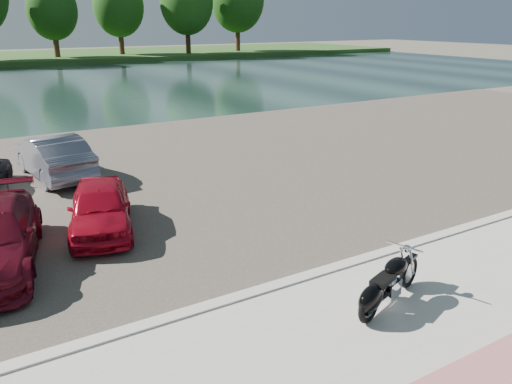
% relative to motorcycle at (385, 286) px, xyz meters
% --- Properties ---
extents(ground, '(200.00, 200.00, 0.00)m').
position_rel_motorcycle_xyz_m(ground, '(-0.31, -0.26, -0.56)').
color(ground, '#595447').
rests_on(ground, ground).
extents(promenade, '(60.00, 6.00, 0.10)m').
position_rel_motorcycle_xyz_m(promenade, '(-0.31, -1.26, -0.51)').
color(promenade, '#B9B5AE').
rests_on(promenade, ground).
extents(kerb, '(60.00, 0.30, 0.14)m').
position_rel_motorcycle_xyz_m(kerb, '(-0.31, 1.74, -0.49)').
color(kerb, '#B9B5AE').
rests_on(kerb, ground).
extents(parking_lot, '(60.00, 18.00, 0.04)m').
position_rel_motorcycle_xyz_m(parking_lot, '(-0.31, 10.74, -0.54)').
color(parking_lot, '#3F3933').
rests_on(parking_lot, ground).
extents(river, '(120.00, 40.00, 0.00)m').
position_rel_motorcycle_xyz_m(river, '(-0.31, 39.74, -0.56)').
color(river, '#1A2F2C').
rests_on(river, ground).
extents(far_bank, '(120.00, 24.00, 0.60)m').
position_rel_motorcycle_xyz_m(far_bank, '(-0.31, 71.74, -0.26)').
color(far_bank, '#294D1B').
rests_on(far_bank, ground).
extents(far_trees, '(70.25, 10.68, 12.52)m').
position_rel_motorcycle_xyz_m(far_trees, '(4.05, 65.53, 6.93)').
color(far_trees, '#3B2215').
rests_on(far_trees, far_bank).
extents(motorcycle, '(2.25, 1.05, 1.05)m').
position_rel_motorcycle_xyz_m(motorcycle, '(0.00, 0.00, 0.00)').
color(motorcycle, black).
rests_on(motorcycle, promenade).
extents(car_4, '(2.43, 4.06, 1.29)m').
position_rel_motorcycle_xyz_m(car_4, '(-3.63, 6.62, 0.13)').
color(car_4, '#A50B1F').
rests_on(car_4, parking_lot).
extents(car_9, '(2.18, 4.74, 1.51)m').
position_rel_motorcycle_xyz_m(car_9, '(-3.83, 12.22, 0.23)').
color(car_9, slate).
rests_on(car_9, parking_lot).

